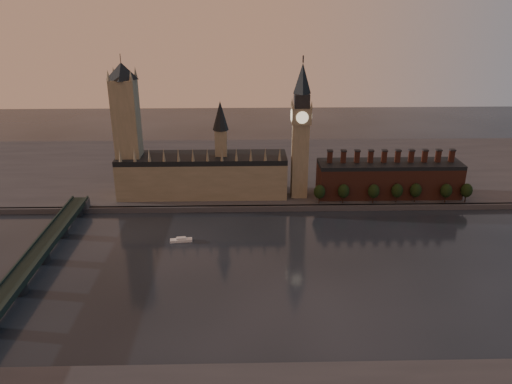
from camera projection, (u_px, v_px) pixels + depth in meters
ground at (301, 273)px, 291.09m from camera, size 900.00×900.00×0.00m
north_bank at (280, 169)px, 455.55m from camera, size 900.00×182.00×4.00m
palace_of_westminster at (203, 173)px, 388.22m from camera, size 130.00×30.30×74.00m
victoria_tower at (127, 126)px, 373.10m from camera, size 24.00×24.00×108.00m
big_ben at (301, 130)px, 372.23m from camera, size 15.00×15.00×107.00m
chimney_block at (389, 178)px, 388.33m from camera, size 110.00×25.00×37.00m
embankment_tree_0 at (320, 192)px, 373.51m from camera, size 8.60×8.60×14.88m
embankment_tree_1 at (344, 191)px, 374.81m from camera, size 8.60×8.60×14.88m
embankment_tree_2 at (374, 191)px, 374.61m from camera, size 8.60×8.60×14.88m
embankment_tree_3 at (397, 191)px, 375.73m from camera, size 8.60×8.60×14.88m
embankment_tree_4 at (416, 190)px, 376.38m from camera, size 8.60×8.60×14.88m
embankment_tree_5 at (446, 191)px, 375.67m from camera, size 8.60×8.60×14.88m
embankment_tree_6 at (467, 190)px, 376.13m from camera, size 8.60×8.60×14.88m
westminster_bridge at (29, 268)px, 282.33m from camera, size 14.00×200.00×11.55m
river_boat at (181, 240)px, 327.82m from camera, size 14.80×5.67×2.89m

